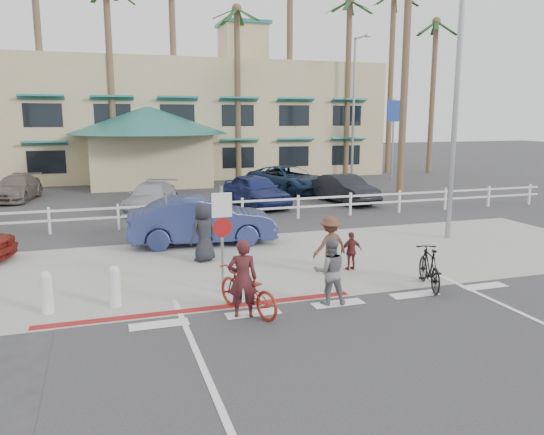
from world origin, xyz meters
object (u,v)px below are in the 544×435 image
object	(u,v)px
sign_post	(222,234)
bike_black	(429,268)
car_white_sedan	(202,221)
bike_red	(247,290)

from	to	relation	value
sign_post	bike_black	world-z (taller)	sign_post
sign_post	car_white_sedan	distance (m)	5.18
bike_red	bike_black	world-z (taller)	bike_black
sign_post	bike_black	distance (m)	5.16
bike_black	car_white_sedan	xyz separation A→B (m)	(-4.45, 6.36, 0.27)
bike_black	car_white_sedan	bearing A→B (deg)	-36.59
bike_red	bike_black	xyz separation A→B (m)	(4.73, 0.25, 0.02)
sign_post	car_white_sedan	bearing A→B (deg)	84.67
bike_red	car_white_sedan	xyz separation A→B (m)	(0.28, 6.61, 0.29)
bike_black	sign_post	bearing A→B (deg)	4.33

